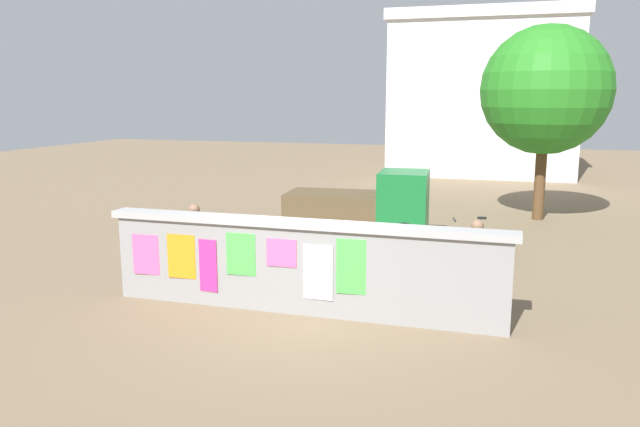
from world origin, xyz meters
TOP-DOWN VIEW (x-y plane):
  - ground at (0.00, 8.00)m, footprint 60.00×60.00m
  - poster_wall at (-0.01, -0.00)m, footprint 7.15×0.42m
  - auto_rickshaw_truck at (-0.15, 5.56)m, footprint 3.69×1.73m
  - motorcycle at (1.65, 2.27)m, footprint 1.90×0.56m
  - bicycle_near at (2.65, 4.77)m, footprint 1.69×0.48m
  - bicycle_far at (-1.14, 1.54)m, footprint 1.70×0.44m
  - person_walking at (2.86, 0.99)m, footprint 0.44×0.44m
  - person_bystander at (-2.54, 0.99)m, footprint 0.37×0.37m
  - tree_roadside at (4.26, 9.98)m, footprint 3.79×3.79m
  - building_background at (2.00, 21.34)m, footprint 8.77×5.11m

SIDE VIEW (x-z plane):
  - ground at x=0.00m, z-range 0.00..0.00m
  - bicycle_near at x=2.65m, z-range -0.11..0.84m
  - bicycle_far at x=-1.14m, z-range -0.11..0.84m
  - motorcycle at x=1.65m, z-range 0.03..0.90m
  - poster_wall at x=-0.01m, z-range 0.02..1.66m
  - auto_rickshaw_truck at x=-0.15m, z-range -0.02..1.83m
  - person_walking at x=2.86m, z-range 0.18..1.80m
  - person_bystander at x=-2.54m, z-range 0.18..1.80m
  - building_background at x=2.00m, z-range 0.02..7.63m
  - tree_roadside at x=4.26m, z-range 0.98..6.76m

